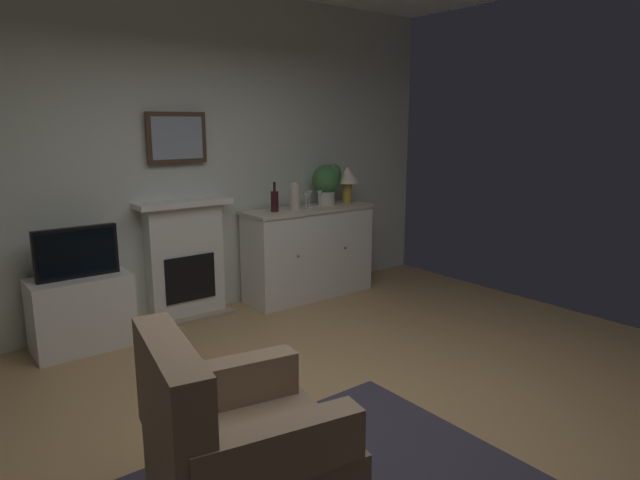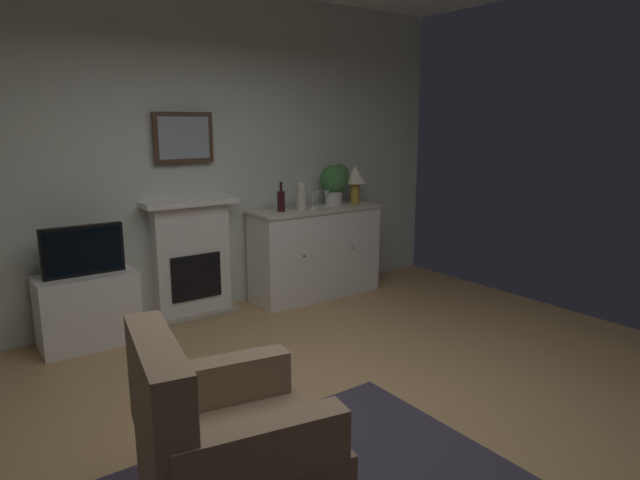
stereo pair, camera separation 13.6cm
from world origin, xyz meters
The scene contains 15 objects.
ground_plane centered at (0.00, 0.00, -0.05)m, with size 6.20×5.07×0.10m, color tan.
wall_rear centered at (0.00, 2.50, 1.49)m, with size 6.20×0.06×2.98m, color silver.
fireplace_unit centered at (0.09, 2.38, 0.55)m, with size 0.87×0.30×1.10m.
framed_picture centered at (0.09, 2.42, 1.65)m, with size 0.55×0.04×0.45m.
sideboard_cabinet centered at (1.38, 2.20, 0.47)m, with size 1.39×0.49×0.93m.
table_lamp centered at (1.89, 2.20, 1.21)m, with size 0.26×0.26×0.40m.
wine_bottle centered at (0.97, 2.20, 1.04)m, with size 0.08×0.08×0.29m.
wine_glass_left centered at (1.31, 2.14, 1.05)m, with size 0.07×0.07×0.16m.
wine_glass_center centered at (1.42, 2.24, 1.05)m, with size 0.07×0.07×0.16m.
wine_glass_right centered at (1.53, 2.21, 1.05)m, with size 0.07×0.07×0.16m.
vase_decorative centered at (1.17, 2.15, 1.07)m, with size 0.11×0.11×0.28m.
tv_cabinet centered at (-0.88, 2.21, 0.30)m, with size 0.75×0.42×0.59m.
tv_set centered at (-0.88, 2.19, 0.79)m, with size 0.62×0.07×0.40m.
potted_plant_small centered at (1.66, 2.24, 1.19)m, with size 0.30×0.30×0.43m.
armchair centered at (-0.90, -0.30, 0.38)m, with size 0.93×0.90×0.92m.
Camera 1 is at (-1.94, -2.24, 1.78)m, focal length 30.86 mm.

